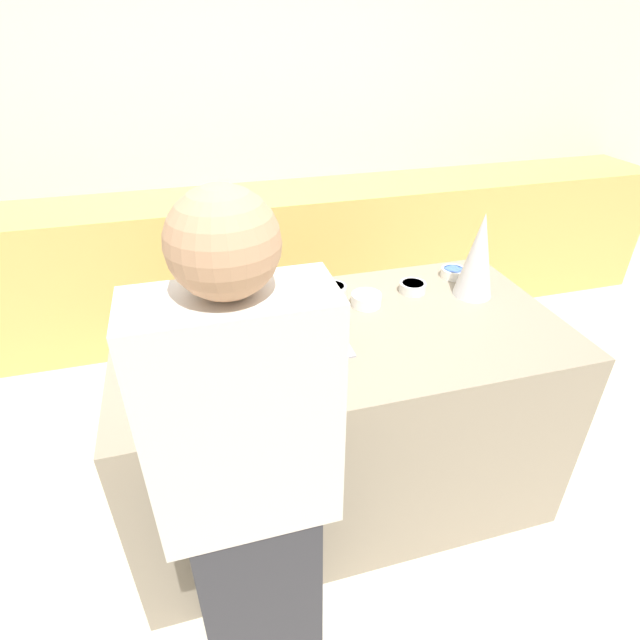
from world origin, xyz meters
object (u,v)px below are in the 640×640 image
candy_bowl_far_right (298,290)px  candy_bowl_near_tray_left (366,299)px  decorative_tree (478,255)px  candy_bowl_behind_tray (453,272)px  candy_bowl_far_left (413,287)px  candy_bowl_beside_tree (175,330)px  candy_bowl_center_rear (333,290)px  candy_bowl_near_tray_right (229,323)px  gingerbread_house (298,318)px  person (250,494)px  baking_tray (299,343)px

candy_bowl_far_right → candy_bowl_near_tray_left: size_ratio=0.80×
decorative_tree → candy_bowl_behind_tray: bearing=88.6°
decorative_tree → candy_bowl_near_tray_left: decorative_tree is taller
candy_bowl_far_left → candy_bowl_far_right: bearing=168.0°
candy_bowl_beside_tree → candy_bowl_far_left: (1.04, 0.08, -0.00)m
candy_bowl_far_left → candy_bowl_center_rear: bearing=169.7°
candy_bowl_near_tray_right → candy_bowl_beside_tree: 0.21m
decorative_tree → candy_bowl_far_left: bearing=159.3°
candy_bowl_near_tray_right → candy_bowl_far_right: candy_bowl_far_right is taller
candy_bowl_near_tray_right → candy_bowl_near_tray_left: candy_bowl_near_tray_left is taller
gingerbread_house → candy_bowl_center_rear: size_ratio=2.43×
decorative_tree → person: (-1.12, -0.80, -0.21)m
gingerbread_house → candy_bowl_near_tray_left: (0.35, 0.21, -0.09)m
candy_bowl_far_right → person: bearing=-110.3°
candy_bowl_near_tray_right → candy_bowl_beside_tree: bearing=179.4°
candy_bowl_far_right → candy_bowl_behind_tray: 0.76m
candy_bowl_near_tray_right → candy_bowl_far_right: size_ratio=1.33×
gingerbread_house → candy_bowl_far_right: bearing=77.3°
candy_bowl_far_left → candy_bowl_behind_tray: bearing=19.5°
candy_bowl_near_tray_right → decorative_tree: bearing=-0.5°
candy_bowl_near_tray_left → decorative_tree: bearing=-4.2°
candy_bowl_beside_tree → decorative_tree: bearing=-0.5°
decorative_tree → candy_bowl_center_rear: size_ratio=3.18×
decorative_tree → candy_bowl_far_right: 0.80m
candy_bowl_far_right → person: (-0.37, -1.00, -0.05)m
candy_bowl_far_right → candy_bowl_center_rear: 0.16m
candy_bowl_far_left → person: 1.25m
candy_bowl_behind_tray → candy_bowl_center_rear: bearing=-177.7°
person → candy_bowl_behind_tray: bearing=41.0°
gingerbread_house → candy_bowl_far_right: (0.09, 0.38, -0.09)m
decorative_tree → candy_bowl_beside_tree: decorative_tree is taller
gingerbread_house → candy_bowl_beside_tree: (-0.45, 0.19, -0.09)m
candy_bowl_behind_tray → candy_bowl_center_rear: (-0.61, -0.02, 0.00)m
candy_bowl_near_tray_left → candy_bowl_beside_tree: (-0.80, -0.03, -0.00)m
candy_bowl_far_right → candy_bowl_far_left: bearing=-12.0°
candy_bowl_behind_tray → candy_bowl_beside_tree: (-1.29, -0.17, 0.00)m
baking_tray → candy_bowl_near_tray_right: size_ratio=2.67×
candy_bowl_far_right → candy_bowl_near_tray_right: bearing=-149.4°
decorative_tree → candy_bowl_near_tray_right: size_ratio=2.78×
gingerbread_house → decorative_tree: (0.84, 0.18, 0.07)m
candy_bowl_near_tray_right → person: (-0.04, -0.81, -0.05)m
candy_bowl_far_right → candy_bowl_beside_tree: 0.57m
candy_bowl_center_rear → gingerbread_house: bearing=-125.4°
gingerbread_house → candy_bowl_near_tray_right: gingerbread_house is taller
baking_tray → candy_bowl_center_rear: 0.41m
candy_bowl_beside_tree → candy_bowl_behind_tray: bearing=7.6°
candy_bowl_center_rear → candy_bowl_beside_tree: bearing=-167.9°
candy_bowl_near_tray_left → candy_bowl_beside_tree: bearing=-178.2°
candy_bowl_behind_tray → candy_bowl_far_right: bearing=178.6°
baking_tray → decorative_tree: bearing=12.0°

